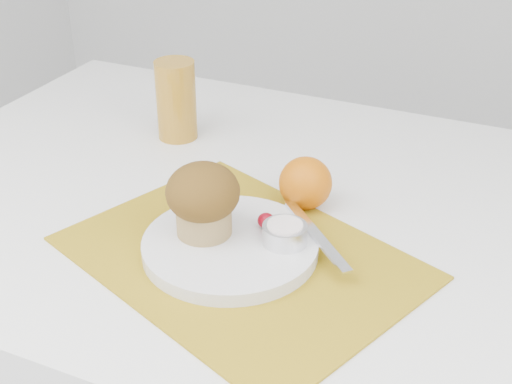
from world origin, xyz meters
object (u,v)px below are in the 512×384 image
at_px(orange, 305,183).
at_px(muffin, 203,198).
at_px(juice_glass, 176,100).
at_px(plate, 230,246).

distance_m(orange, muffin, 0.17).
bearing_deg(muffin, juice_glass, 125.53).
height_order(orange, juice_glass, juice_glass).
bearing_deg(juice_glass, orange, -24.56).
relative_size(plate, juice_glass, 1.68).
height_order(plate, muffin, muffin).
distance_m(plate, muffin, 0.07).
relative_size(juice_glass, muffin, 1.39).
bearing_deg(muffin, plate, -4.77).
bearing_deg(plate, orange, 73.70).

